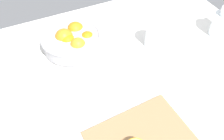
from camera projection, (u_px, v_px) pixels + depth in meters
ground_plane at (111, 76)px, 98.28cm from camera, size 146.17×100.66×3.00cm
fruit_bowl at (72, 40)px, 104.34cm from camera, size 26.43×26.43×10.01cm
juice_pitcher at (224, 25)px, 110.36cm from camera, size 11.14×14.80×15.28cm
juice_glass at (155, 37)px, 105.86cm from camera, size 8.69×8.69×10.42cm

